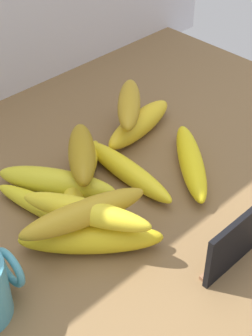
{
  "coord_description": "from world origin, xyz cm",
  "views": [
    {
      "loc": [
        -38.82,
        -43.06,
        58.29
      ],
      "look_at": [
        4.27,
        1.06,
        8.0
      ],
      "focal_mm": 56.06,
      "sensor_mm": 36.0,
      "label": 1
    }
  ],
  "objects_px": {
    "banana_3": "(53,211)",
    "banana_8": "(86,212)",
    "banana_7": "(82,154)",
    "banana_1": "(81,179)",
    "banana_2": "(191,162)",
    "banana_10": "(129,104)",
    "banana_0": "(127,171)",
    "banana_4": "(91,239)",
    "chalkboard_sign": "(233,245)",
    "banana_6": "(139,124)",
    "banana_5": "(57,183)",
    "banana_9": "(84,213)"
  },
  "relations": [
    {
      "from": "banana_3",
      "to": "banana_8",
      "type": "relative_size",
      "value": 1.13
    },
    {
      "from": "banana_2",
      "to": "banana_4",
      "type": "xyz_separation_m",
      "value": [
        -0.23,
        -0.02,
        0.0
      ]
    },
    {
      "from": "chalkboard_sign",
      "to": "banana_6",
      "type": "bearing_deg",
      "value": 66.64
    },
    {
      "from": "banana_0",
      "to": "banana_2",
      "type": "relative_size",
      "value": 1.01
    },
    {
      "from": "chalkboard_sign",
      "to": "banana_4",
      "type": "height_order",
      "value": "chalkboard_sign"
    },
    {
      "from": "banana_1",
      "to": "banana_8",
      "type": "xyz_separation_m",
      "value": [
        -0.07,
        -0.1,
        0.04
      ]
    },
    {
      "from": "chalkboard_sign",
      "to": "banana_0",
      "type": "distance_m",
      "value": 0.23
    },
    {
      "from": "banana_0",
      "to": "banana_4",
      "type": "bearing_deg",
      "value": -152.41
    },
    {
      "from": "banana_2",
      "to": "banana_7",
      "type": "xyz_separation_m",
      "value": [
        -0.14,
        0.1,
        0.04
      ]
    },
    {
      "from": "banana_6",
      "to": "banana_9",
      "type": "relative_size",
      "value": 0.94
    },
    {
      "from": "chalkboard_sign",
      "to": "banana_3",
      "type": "distance_m",
      "value": 0.27
    },
    {
      "from": "banana_0",
      "to": "banana_1",
      "type": "bearing_deg",
      "value": 151.63
    },
    {
      "from": "banana_1",
      "to": "banana_5",
      "type": "bearing_deg",
      "value": 156.14
    },
    {
      "from": "banana_8",
      "to": "banana_10",
      "type": "distance_m",
      "value": 0.27
    },
    {
      "from": "banana_7",
      "to": "banana_9",
      "type": "relative_size",
      "value": 0.82
    },
    {
      "from": "banana_10",
      "to": "banana_4",
      "type": "bearing_deg",
      "value": -145.22
    },
    {
      "from": "banana_6",
      "to": "banana_8",
      "type": "xyz_separation_m",
      "value": [
        -0.24,
        -0.14,
        0.04
      ]
    },
    {
      "from": "banana_3",
      "to": "banana_7",
      "type": "distance_m",
      "value": 0.1
    },
    {
      "from": "banana_5",
      "to": "chalkboard_sign",
      "type": "bearing_deg",
      "value": -74.58
    },
    {
      "from": "banana_3",
      "to": "banana_10",
      "type": "relative_size",
      "value": 1.34
    },
    {
      "from": "banana_1",
      "to": "banana_2",
      "type": "height_order",
      "value": "banana_2"
    },
    {
      "from": "chalkboard_sign",
      "to": "banana_5",
      "type": "xyz_separation_m",
      "value": [
        -0.08,
        0.28,
        -0.02
      ]
    },
    {
      "from": "banana_2",
      "to": "banana_3",
      "type": "distance_m",
      "value": 0.24
    },
    {
      "from": "banana_1",
      "to": "banana_8",
      "type": "relative_size",
      "value": 1.1
    },
    {
      "from": "banana_2",
      "to": "banana_4",
      "type": "bearing_deg",
      "value": -176.09
    },
    {
      "from": "banana_5",
      "to": "banana_6",
      "type": "distance_m",
      "value": 0.21
    },
    {
      "from": "chalkboard_sign",
      "to": "banana_8",
      "type": "distance_m",
      "value": 0.2
    },
    {
      "from": "banana_5",
      "to": "banana_9",
      "type": "height_order",
      "value": "banana_9"
    },
    {
      "from": "banana_7",
      "to": "banana_9",
      "type": "xyz_separation_m",
      "value": [
        -0.09,
        -0.11,
        0.01
      ]
    },
    {
      "from": "banana_4",
      "to": "banana_8",
      "type": "relative_size",
      "value": 1.08
    },
    {
      "from": "banana_0",
      "to": "banana_9",
      "type": "relative_size",
      "value": 1.08
    },
    {
      "from": "chalkboard_sign",
      "to": "banana_9",
      "type": "xyz_separation_m",
      "value": [
        -0.12,
        0.16,
        0.02
      ]
    },
    {
      "from": "banana_2",
      "to": "banana_8",
      "type": "xyz_separation_m",
      "value": [
        -0.23,
        -0.0,
        0.04
      ]
    },
    {
      "from": "banana_3",
      "to": "banana_4",
      "type": "height_order",
      "value": "banana_4"
    },
    {
      "from": "banana_5",
      "to": "banana_8",
      "type": "xyz_separation_m",
      "value": [
        -0.03,
        -0.11,
        0.04
      ]
    },
    {
      "from": "banana_5",
      "to": "banana_9",
      "type": "bearing_deg",
      "value": -109.22
    },
    {
      "from": "banana_10",
      "to": "banana_0",
      "type": "bearing_deg",
      "value": -136.14
    },
    {
      "from": "banana_3",
      "to": "banana_5",
      "type": "height_order",
      "value": "banana_5"
    },
    {
      "from": "banana_3",
      "to": "chalkboard_sign",
      "type": "bearing_deg",
      "value": -63.62
    },
    {
      "from": "banana_1",
      "to": "banana_4",
      "type": "height_order",
      "value": "banana_4"
    },
    {
      "from": "banana_1",
      "to": "banana_7",
      "type": "distance_m",
      "value": 0.04
    },
    {
      "from": "banana_7",
      "to": "banana_4",
      "type": "bearing_deg",
      "value": -126.47
    },
    {
      "from": "banana_4",
      "to": "banana_10",
      "type": "bearing_deg",
      "value": 34.78
    },
    {
      "from": "banana_1",
      "to": "banana_4",
      "type": "bearing_deg",
      "value": -124.27
    },
    {
      "from": "banana_4",
      "to": "banana_6",
      "type": "relative_size",
      "value": 1.16
    },
    {
      "from": "banana_4",
      "to": "banana_7",
      "type": "height_order",
      "value": "banana_7"
    },
    {
      "from": "banana_6",
      "to": "chalkboard_sign",
      "type": "bearing_deg",
      "value": -113.36
    },
    {
      "from": "banana_2",
      "to": "banana_7",
      "type": "relative_size",
      "value": 1.31
    },
    {
      "from": "banana_4",
      "to": "banana_5",
      "type": "xyz_separation_m",
      "value": [
        0.04,
        0.13,
        0.0
      ]
    },
    {
      "from": "banana_1",
      "to": "banana_5",
      "type": "distance_m",
      "value": 0.04
    }
  ]
}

